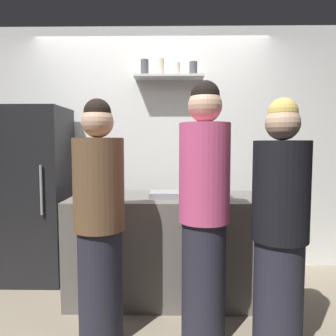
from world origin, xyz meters
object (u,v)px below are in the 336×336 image
(refrigerator, at_px, (39,194))
(wine_bottle_green_glass, at_px, (194,185))
(person_pink_top, at_px, (204,214))
(person_brown_jacket, at_px, (99,224))
(baking_pan, at_px, (170,195))
(person_blonde, at_px, (280,234))
(utensil_holder, at_px, (96,192))
(water_bottle_plastic, at_px, (184,181))
(wine_bottle_amber_glass, at_px, (222,187))

(refrigerator, xyz_separation_m, wine_bottle_green_glass, (1.51, -0.53, 0.16))
(person_pink_top, xyz_separation_m, person_brown_jacket, (-0.71, -0.01, -0.07))
(baking_pan, height_order, person_pink_top, person_pink_top)
(wine_bottle_green_glass, height_order, person_blonde, person_blonde)
(baking_pan, xyz_separation_m, wine_bottle_green_glass, (0.20, -0.12, 0.10))
(refrigerator, distance_m, baking_pan, 1.37)
(baking_pan, relative_size, utensil_holder, 1.55)
(refrigerator, height_order, utensil_holder, refrigerator)
(water_bottle_plastic, xyz_separation_m, person_blonde, (0.55, -1.00, -0.21))
(person_pink_top, bearing_deg, water_bottle_plastic, 150.39)
(person_pink_top, distance_m, person_brown_jacket, 0.71)
(person_brown_jacket, bearing_deg, wine_bottle_green_glass, -55.32)
(utensil_holder, height_order, water_bottle_plastic, water_bottle_plastic)
(refrigerator, xyz_separation_m, person_brown_jacket, (0.84, -1.01, -0.04))
(utensil_holder, xyz_separation_m, wine_bottle_green_glass, (0.81, 0.01, 0.05))
(person_pink_top, bearing_deg, utensil_holder, -155.73)
(wine_bottle_green_glass, height_order, person_brown_jacket, person_brown_jacket)
(wine_bottle_amber_glass, xyz_separation_m, person_blonde, (0.25, -0.68, -0.20))
(baking_pan, relative_size, water_bottle_plastic, 1.30)
(person_blonde, bearing_deg, wine_bottle_green_glass, -134.46)
(baking_pan, height_order, water_bottle_plastic, water_bottle_plastic)
(wine_bottle_amber_glass, relative_size, person_brown_jacket, 0.17)
(wine_bottle_green_glass, distance_m, person_brown_jacket, 0.85)
(baking_pan, bearing_deg, person_blonde, -48.67)
(refrigerator, distance_m, wine_bottle_amber_glass, 1.82)
(utensil_holder, relative_size, person_pink_top, 0.12)
(utensil_holder, bearing_deg, wine_bottle_amber_glass, 1.66)
(water_bottle_plastic, bearing_deg, wine_bottle_amber_glass, -46.77)
(water_bottle_plastic, relative_size, person_pink_top, 0.15)
(wine_bottle_green_glass, bearing_deg, refrigerator, 160.82)
(refrigerator, distance_m, wine_bottle_green_glass, 1.61)
(water_bottle_plastic, bearing_deg, person_blonde, -61.09)
(baking_pan, relative_size, person_blonde, 0.21)
(wine_bottle_amber_glass, bearing_deg, baking_pan, 167.34)
(refrigerator, relative_size, person_pink_top, 0.97)
(baking_pan, xyz_separation_m, water_bottle_plastic, (0.13, 0.22, 0.09))
(refrigerator, height_order, water_bottle_plastic, refrigerator)
(water_bottle_plastic, relative_size, person_brown_jacket, 0.16)
(person_blonde, bearing_deg, water_bottle_plastic, -141.84)
(utensil_holder, relative_size, person_blonde, 0.13)
(utensil_holder, bearing_deg, person_brown_jacket, -74.05)
(refrigerator, xyz_separation_m, person_blonde, (1.99, -1.18, -0.05))
(baking_pan, xyz_separation_m, person_brown_jacket, (-0.47, -0.60, -0.10))
(baking_pan, height_order, person_brown_jacket, person_brown_jacket)
(wine_bottle_amber_glass, bearing_deg, water_bottle_plastic, 133.23)
(baking_pan, bearing_deg, person_brown_jacket, -128.05)
(person_blonde, height_order, person_brown_jacket, person_brown_jacket)
(wine_bottle_green_glass, relative_size, person_pink_top, 0.18)
(wine_bottle_green_glass, xyz_separation_m, person_blonde, (0.48, -0.66, -0.21))
(wine_bottle_amber_glass, bearing_deg, refrigerator, 163.85)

